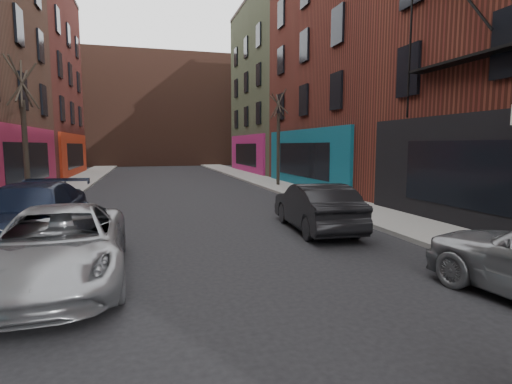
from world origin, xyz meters
TOP-DOWN VIEW (x-y plane):
  - sidewalk_left at (-6.25, 30.00)m, footprint 2.50×84.00m
  - sidewalk_right at (6.25, 30.00)m, footprint 2.50×84.00m
  - buildings_right at (13.50, 16.00)m, footprint 12.00×56.00m
  - building_far at (0.00, 56.00)m, footprint 40.00×10.00m
  - tree_left_far at (-6.20, 18.00)m, footprint 2.00×2.00m
  - tree_right_far at (6.20, 24.00)m, footprint 2.00×2.00m
  - parked_left_far at (-3.32, 8.54)m, footprint 2.56×5.17m
  - parked_left_end at (-4.60, 11.65)m, footprint 2.65×5.62m
  - parked_right_end at (3.20, 11.54)m, footprint 1.82×4.44m

SIDE VIEW (x-z plane):
  - sidewalk_left at x=-6.25m, z-range 0.00..0.13m
  - sidewalk_right at x=6.25m, z-range 0.00..0.13m
  - parked_left_far at x=-3.32m, z-range 0.00..1.41m
  - parked_right_end at x=3.20m, z-range 0.00..1.43m
  - parked_left_end at x=-4.60m, z-range 0.00..1.58m
  - tree_left_far at x=-6.20m, z-range 0.13..6.63m
  - tree_right_far at x=6.20m, z-range 0.13..6.93m
  - building_far at x=0.00m, z-range 0.00..14.00m
  - buildings_right at x=13.50m, z-range 0.00..16.00m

